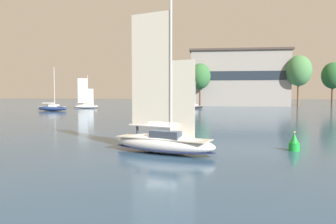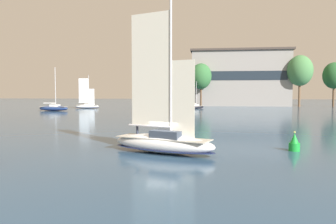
{
  "view_description": "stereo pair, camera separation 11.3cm",
  "coord_description": "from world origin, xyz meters",
  "px_view_note": "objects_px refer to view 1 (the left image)",
  "views": [
    {
      "loc": [
        3.8,
        -25.73,
        4.9
      ],
      "look_at": [
        0.0,
        3.0,
        3.11
      ],
      "focal_mm": 35.0,
      "sensor_mm": 36.0,
      "label": 1
    },
    {
      "loc": [
        3.92,
        -25.72,
        4.9
      ],
      "look_at": [
        0.0,
        3.0,
        3.11
      ],
      "focal_mm": 35.0,
      "sensor_mm": 36.0,
      "label": 2
    }
  ],
  "objects_px": {
    "sailboat_moored_mid_channel": "(194,107)",
    "sailboat_moored_far_slip": "(53,108)",
    "tree_shore_left": "(200,76)",
    "sailboat_moored_near_marina": "(86,106)",
    "tree_shore_right": "(333,76)",
    "tree_shore_center": "(299,71)",
    "channel_buoy": "(294,143)",
    "sailboat_main": "(163,141)"
  },
  "relations": [
    {
      "from": "sailboat_moored_mid_channel",
      "to": "sailboat_moored_far_slip",
      "type": "relative_size",
      "value": 0.71
    },
    {
      "from": "tree_shore_left",
      "to": "sailboat_moored_mid_channel",
      "type": "bearing_deg",
      "value": -94.79
    },
    {
      "from": "sailboat_moored_far_slip",
      "to": "sailboat_moored_near_marina",
      "type": "bearing_deg",
      "value": 74.68
    },
    {
      "from": "tree_shore_right",
      "to": "sailboat_moored_far_slip",
      "type": "xyz_separation_m",
      "value": [
        -79.86,
        -35.22,
        -9.45
      ]
    },
    {
      "from": "tree_shore_center",
      "to": "tree_shore_right",
      "type": "xyz_separation_m",
      "value": [
        11.35,
        2.41,
        -1.56
      ]
    },
    {
      "from": "sailboat_moored_mid_channel",
      "to": "channel_buoy",
      "type": "xyz_separation_m",
      "value": [
        11.82,
        -67.48,
        0.1
      ]
    },
    {
      "from": "tree_shore_left",
      "to": "sailboat_main",
      "type": "distance_m",
      "value": 84.64
    },
    {
      "from": "sailboat_main",
      "to": "sailboat_moored_far_slip",
      "type": "bearing_deg",
      "value": 124.4
    },
    {
      "from": "tree_shore_center",
      "to": "tree_shore_left",
      "type": "bearing_deg",
      "value": -176.53
    },
    {
      "from": "sailboat_moored_mid_channel",
      "to": "channel_buoy",
      "type": "bearing_deg",
      "value": -80.07
    },
    {
      "from": "sailboat_main",
      "to": "sailboat_moored_mid_channel",
      "type": "relative_size",
      "value": 1.56
    },
    {
      "from": "sailboat_main",
      "to": "sailboat_moored_far_slip",
      "type": "xyz_separation_m",
      "value": [
        -36.49,
        53.28,
        -0.24
      ]
    },
    {
      "from": "tree_shore_right",
      "to": "tree_shore_left",
      "type": "bearing_deg",
      "value": -174.27
    },
    {
      "from": "sailboat_moored_near_marina",
      "to": "sailboat_moored_far_slip",
      "type": "bearing_deg",
      "value": -105.32
    },
    {
      "from": "tree_shore_left",
      "to": "sailboat_moored_far_slip",
      "type": "height_order",
      "value": "tree_shore_left"
    },
    {
      "from": "sailboat_moored_near_marina",
      "to": "sailboat_moored_far_slip",
      "type": "relative_size",
      "value": 0.87
    },
    {
      "from": "tree_shore_center",
      "to": "channel_buoy",
      "type": "height_order",
      "value": "tree_shore_center"
    },
    {
      "from": "tree_shore_center",
      "to": "sailboat_moored_near_marina",
      "type": "xyz_separation_m",
      "value": [
        -64.85,
        -19.46,
        -10.95
      ]
    },
    {
      "from": "sailboat_moored_mid_channel",
      "to": "sailboat_moored_far_slip",
      "type": "height_order",
      "value": "sailboat_moored_far_slip"
    },
    {
      "from": "sailboat_main",
      "to": "sailboat_moored_mid_channel",
      "type": "height_order",
      "value": "sailboat_main"
    },
    {
      "from": "tree_shore_center",
      "to": "tree_shore_right",
      "type": "height_order",
      "value": "tree_shore_center"
    },
    {
      "from": "sailboat_moored_near_marina",
      "to": "tree_shore_left",
      "type": "bearing_deg",
      "value": 28.06
    },
    {
      "from": "sailboat_moored_near_marina",
      "to": "sailboat_moored_far_slip",
      "type": "xyz_separation_m",
      "value": [
        -3.66,
        -13.35,
        -0.06
      ]
    },
    {
      "from": "sailboat_moored_near_marina",
      "to": "channel_buoy",
      "type": "relative_size",
      "value": 5.89
    },
    {
      "from": "tree_shore_left",
      "to": "channel_buoy",
      "type": "xyz_separation_m",
      "value": [
        10.61,
        -81.83,
        -9.4
      ]
    },
    {
      "from": "tree_shore_left",
      "to": "sailboat_moored_mid_channel",
      "type": "height_order",
      "value": "tree_shore_left"
    },
    {
      "from": "sailboat_moored_far_slip",
      "to": "sailboat_main",
      "type": "bearing_deg",
      "value": -55.6
    },
    {
      "from": "tree_shore_left",
      "to": "sailboat_moored_mid_channel",
      "type": "xyz_separation_m",
      "value": [
        -1.2,
        -14.35,
        -9.5
      ]
    },
    {
      "from": "sailboat_moored_far_slip",
      "to": "channel_buoy",
      "type": "bearing_deg",
      "value": -47.23
    },
    {
      "from": "sailboat_moored_near_marina",
      "to": "sailboat_moored_mid_channel",
      "type": "bearing_deg",
      "value": 5.71
    },
    {
      "from": "tree_shore_right",
      "to": "sailboat_moored_near_marina",
      "type": "bearing_deg",
      "value": -163.99
    },
    {
      "from": "tree_shore_left",
      "to": "tree_shore_center",
      "type": "xyz_separation_m",
      "value": [
        31.98,
        1.94,
        1.72
      ]
    },
    {
      "from": "sailboat_main",
      "to": "sailboat_moored_near_marina",
      "type": "height_order",
      "value": "sailboat_main"
    },
    {
      "from": "tree_shore_left",
      "to": "tree_shore_right",
      "type": "distance_m",
      "value": 43.55
    },
    {
      "from": "tree_shore_right",
      "to": "sailboat_moored_mid_channel",
      "type": "relative_size",
      "value": 1.84
    },
    {
      "from": "tree_shore_center",
      "to": "sailboat_main",
      "type": "xyz_separation_m",
      "value": [
        -32.02,
        -86.09,
        -10.77
      ]
    },
    {
      "from": "sailboat_moored_mid_channel",
      "to": "sailboat_moored_far_slip",
      "type": "distance_m",
      "value": 39.0
    },
    {
      "from": "tree_shore_right",
      "to": "sailboat_moored_near_marina",
      "type": "distance_m",
      "value": 79.83
    },
    {
      "from": "tree_shore_left",
      "to": "channel_buoy",
      "type": "relative_size",
      "value": 8.72
    },
    {
      "from": "sailboat_main",
      "to": "sailboat_moored_far_slip",
      "type": "height_order",
      "value": "sailboat_main"
    },
    {
      "from": "tree_shore_center",
      "to": "sailboat_main",
      "type": "distance_m",
      "value": 92.48
    },
    {
      "from": "tree_shore_right",
      "to": "sailboat_moored_near_marina",
      "type": "height_order",
      "value": "tree_shore_right"
    }
  ]
}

